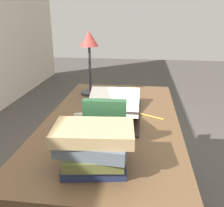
{
  "coord_description": "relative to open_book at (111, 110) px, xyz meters",
  "views": [
    {
      "loc": [
        -1.29,
        -0.16,
        1.32
      ],
      "look_at": [
        0.04,
        0.0,
        0.82
      ],
      "focal_mm": 40.0,
      "sensor_mm": 36.0,
      "label": 1
    }
  ],
  "objects": [
    {
      "name": "reading_desk",
      "position": [
        -0.06,
        -0.01,
        -0.13
      ],
      "size": [
        1.38,
        0.74,
        0.74
      ],
      "color": "brown",
      "rests_on": "ground_plane"
    },
    {
      "name": "reading_lamp",
      "position": [
        0.38,
        0.2,
        0.3
      ],
      "size": [
        0.14,
        0.14,
        0.45
      ],
      "color": "#2D2D33",
      "rests_on": "reading_desk"
    },
    {
      "name": "book_standing_upright",
      "position": [
        -0.37,
        -0.02,
        0.08
      ],
      "size": [
        0.05,
        0.19,
        0.22
      ],
      "rotation": [
        0.0,
        0.0,
        0.04
      ],
      "color": "#234C2D",
      "rests_on": "reading_desk"
    },
    {
      "name": "pencil",
      "position": [
        0.0,
        -0.23,
        -0.03
      ],
      "size": [
        0.08,
        0.15,
        0.01
      ],
      "rotation": [
        0.0,
        0.0,
        -0.46
      ],
      "color": "gold",
      "rests_on": "reading_desk"
    },
    {
      "name": "open_book",
      "position": [
        0.0,
        0.0,
        0.0
      ],
      "size": [
        0.55,
        0.34,
        0.1
      ],
      "rotation": [
        0.0,
        0.0,
        0.01
      ],
      "color": "black",
      "rests_on": "reading_desk"
    },
    {
      "name": "book_stack_tall",
      "position": [
        -0.53,
        -0.0,
        0.06
      ],
      "size": [
        0.23,
        0.31,
        0.18
      ],
      "color": "#1E284C",
      "rests_on": "reading_desk"
    },
    {
      "name": "coffee_mug",
      "position": [
        -0.26,
        -0.0,
        0.02
      ],
      "size": [
        0.12,
        0.09,
        0.09
      ],
      "rotation": [
        0.0,
        0.0,
        0.09
      ],
      "color": "#B74238",
      "rests_on": "reading_desk"
    }
  ]
}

